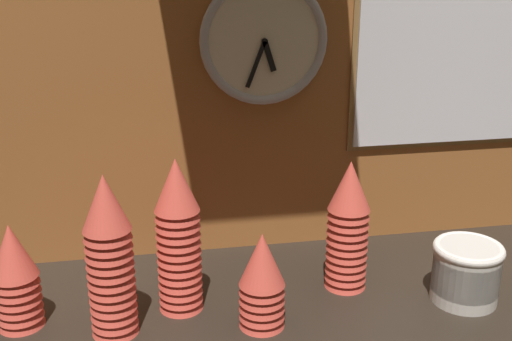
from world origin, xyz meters
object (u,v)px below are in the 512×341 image
(cup_stack_far_left, at_px, (15,277))
(bowl_stack_right, at_px, (466,271))
(cup_stack_center, at_px, (262,280))
(menu_board, at_px, (455,14))
(cup_stack_center_left, at_px, (178,236))
(cup_stack_left, at_px, (110,257))
(cup_stack_center_right, at_px, (348,225))
(wall_clock, at_px, (264,41))

(cup_stack_far_left, height_order, bowl_stack_right, cup_stack_far_left)
(cup_stack_center, relative_size, bowl_stack_right, 1.37)
(bowl_stack_right, distance_m, menu_board, 0.57)
(cup_stack_center, relative_size, cup_stack_center_left, 0.61)
(cup_stack_left, height_order, cup_stack_center, cup_stack_left)
(cup_stack_left, xyz_separation_m, menu_board, (0.77, 0.30, 0.38))
(cup_stack_center_right, distance_m, bowl_stack_right, 0.25)
(cup_stack_center, distance_m, wall_clock, 0.51)
(wall_clock, height_order, menu_board, menu_board)
(cup_stack_center_right, relative_size, cup_stack_center_left, 0.89)
(bowl_stack_right, height_order, menu_board, menu_board)
(bowl_stack_right, bearing_deg, cup_stack_center, -177.57)
(cup_stack_center_right, relative_size, menu_board, 0.45)
(wall_clock, bearing_deg, menu_board, 1.17)
(cup_stack_left, relative_size, menu_board, 0.51)
(cup_stack_center_right, xyz_separation_m, cup_stack_center_left, (-0.35, -0.02, 0.02))
(cup_stack_center, distance_m, menu_board, 0.74)
(cup_stack_center, height_order, bowl_stack_right, cup_stack_center)
(cup_stack_center_right, distance_m, menu_board, 0.54)
(cup_stack_center, distance_m, bowl_stack_right, 0.42)
(cup_stack_left, bearing_deg, cup_stack_center, -5.56)
(cup_stack_center_right, xyz_separation_m, cup_stack_far_left, (-0.65, -0.04, -0.04))
(cup_stack_left, xyz_separation_m, cup_stack_center, (0.27, -0.03, -0.06))
(cup_stack_center_right, xyz_separation_m, cup_stack_left, (-0.48, -0.09, 0.02))
(cup_stack_center_left, bearing_deg, cup_stack_center_right, 3.98)
(cup_stack_center, xyz_separation_m, cup_stack_far_left, (-0.45, 0.08, 0.01))
(bowl_stack_right, relative_size, menu_board, 0.23)
(cup_stack_center_right, bearing_deg, wall_clock, 124.29)
(cup_stack_left, distance_m, bowl_stack_right, 0.70)
(cup_stack_left, relative_size, cup_stack_far_left, 1.50)
(cup_stack_center, height_order, menu_board, menu_board)
(cup_stack_center_right, bearing_deg, cup_stack_far_left, -176.92)
(cup_stack_center, distance_m, cup_stack_center_left, 0.18)
(menu_board, bearing_deg, wall_clock, -178.83)
(cup_stack_center_left, bearing_deg, bowl_stack_right, -7.17)
(cup_stack_center, relative_size, cup_stack_far_left, 0.92)
(cup_stack_far_left, bearing_deg, cup_stack_center_left, 2.04)
(cup_stack_left, relative_size, wall_clock, 1.14)
(menu_board, bearing_deg, cup_stack_center_right, -144.37)
(cup_stack_center_left, bearing_deg, wall_clock, 47.31)
(cup_stack_center, bearing_deg, menu_board, 33.24)
(cup_stack_left, height_order, menu_board, menu_board)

